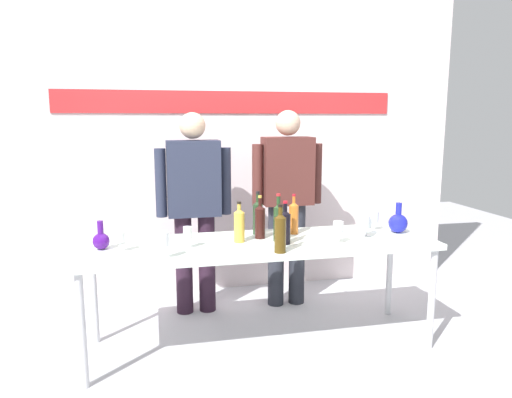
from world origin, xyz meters
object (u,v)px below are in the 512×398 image
object	(u,v)px
wine_bottle_0	(278,221)
wine_bottle_6	(280,232)
wine_bottle_4	(258,216)
decanter_blue_right	(398,222)
wine_glass_right_2	(364,222)
wine_glass_left_0	(120,238)
wine_glass_right_1	(375,217)
display_table	(261,249)
wine_glass_left_2	(188,233)
wine_glass_right_0	(338,227)
presenter_right	(287,195)
wine_glass_left_1	(164,240)
wine_bottle_2	(239,224)
wine_bottle_1	(285,226)
presenter_left	(194,200)
wine_bottle_5	(260,221)
wine_glass_right_3	(367,223)
decanter_blue_left	(101,240)
wine_bottle_3	(294,217)

from	to	relation	value
wine_bottle_0	wine_bottle_6	bearing A→B (deg)	-102.60
wine_bottle_0	wine_bottle_4	size ratio (longest dim) A/B	1.05
decanter_blue_right	wine_glass_right_2	distance (m)	0.34
wine_bottle_0	wine_glass_left_0	size ratio (longest dim) A/B	2.57
wine_glass_right_1	display_table	bearing A→B (deg)	-171.59
wine_glass_left_2	wine_glass_right_0	size ratio (longest dim) A/B	0.94
presenter_right	wine_glass_left_1	distance (m)	1.45
wine_bottle_2	wine_glass_right_2	size ratio (longest dim) A/B	1.70
wine_bottle_1	wine_glass_left_0	distance (m)	1.10
presenter_left	wine_bottle_4	world-z (taller)	presenter_left
presenter_right	wine_bottle_5	bearing A→B (deg)	-121.66
presenter_left	wine_bottle_6	xyz separation A→B (m)	(0.46, -1.00, -0.05)
wine_bottle_1	wine_glass_left_2	world-z (taller)	wine_bottle_1
wine_bottle_0	wine_glass_left_2	size ratio (longest dim) A/B	2.31
presenter_left	wine_glass_right_0	bearing A→B (deg)	-43.68
wine_glass_right_2	wine_bottle_0	bearing A→B (deg)	174.47
presenter_right	wine_glass_left_2	distance (m)	1.20
display_table	wine_glass_right_0	distance (m)	0.56
wine_bottle_4	wine_glass_right_3	size ratio (longest dim) A/B	2.30
wine_bottle_0	wine_glass_left_0	bearing A→B (deg)	-177.73
wine_bottle_4	wine_glass_right_3	world-z (taller)	wine_bottle_4
wine_glass_left_0	wine_glass_right_1	xyz separation A→B (m)	(1.88, 0.19, 0.01)
wine_glass_left_1	wine_bottle_5	bearing A→B (deg)	27.69
decanter_blue_left	wine_glass_left_1	xyz separation A→B (m)	(0.40, -0.30, 0.06)
presenter_left	wine_bottle_2	world-z (taller)	presenter_left
wine_glass_left_0	wine_glass_right_2	bearing A→B (deg)	-0.61
decanter_blue_left	presenter_left	distance (m)	0.96
wine_bottle_2	wine_glass_right_2	world-z (taller)	wine_bottle_2
wine_glass_left_2	wine_glass_right_2	xyz separation A→B (m)	(1.26, -0.01, 0.02)
wine_bottle_0	wine_glass_left_2	bearing A→B (deg)	-175.63
decanter_blue_left	wine_bottle_5	xyz separation A→B (m)	(1.09, 0.06, 0.07)
wine_bottle_4	presenter_left	bearing A→B (deg)	130.74
presenter_left	wine_glass_right_1	world-z (taller)	presenter_left
display_table	wine_bottle_0	size ratio (longest dim) A/B	7.30
decanter_blue_right	wine_bottle_0	distance (m)	0.95
wine_bottle_1	wine_glass_right_0	xyz separation A→B (m)	(0.36, -0.06, -0.02)
wine_bottle_4	wine_bottle_2	bearing A→B (deg)	-131.82
wine_bottle_0	decanter_blue_right	bearing A→B (deg)	2.58
wine_bottle_3	wine_glass_left_0	xyz separation A→B (m)	(-1.24, -0.22, -0.03)
decanter_blue_left	wine_bottle_5	bearing A→B (deg)	3.17
wine_glass_left_1	wine_glass_left_2	size ratio (longest dim) A/B	1.15
presenter_right	wine_glass_left_0	xyz separation A→B (m)	(-1.34, -0.76, -0.11)
wine_glass_left_0	wine_glass_left_2	size ratio (longest dim) A/B	0.90
wine_glass_right_0	wine_glass_left_1	bearing A→B (deg)	-174.76
presenter_right	wine_bottle_1	size ratio (longest dim) A/B	5.64
decanter_blue_right	wine_glass_right_3	size ratio (longest dim) A/B	1.64
wine_bottle_2	wine_bottle_3	distance (m)	0.47
wine_glass_left_2	presenter_left	bearing A→B (deg)	81.68
decanter_blue_left	wine_glass_left_2	world-z (taller)	decanter_blue_left
wine_bottle_3	decanter_blue_left	bearing A→B (deg)	-174.23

